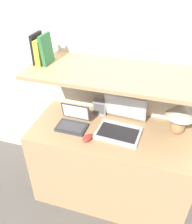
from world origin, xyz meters
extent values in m
plane|color=#56514C|center=(0.00, 0.00, 0.00)|extent=(12.00, 12.00, 0.00)
cube|color=silver|center=(0.00, 0.66, 1.20)|extent=(6.00, 0.05, 2.40)
cube|color=tan|center=(0.00, 0.30, 0.39)|extent=(1.31, 0.59, 0.77)
cube|color=silver|center=(0.00, 0.61, 0.62)|extent=(1.31, 0.04, 1.23)
cube|color=tan|center=(0.00, 0.37, 1.25)|extent=(1.31, 0.53, 0.03)
ellipsoid|color=#B27A4C|center=(0.49, 0.42, 0.84)|extent=(0.11, 0.11, 0.13)
cylinder|color=tan|center=(0.49, 0.42, 0.92)|extent=(0.02, 0.02, 0.03)
cone|color=#B2AD99|center=(0.49, 0.42, 1.00)|extent=(0.22, 0.22, 0.12)
cube|color=silver|center=(0.05, 0.28, 0.78)|extent=(0.36, 0.27, 0.02)
cube|color=#232326|center=(0.05, 0.27, 0.79)|extent=(0.31, 0.20, 0.00)
cube|color=silver|center=(0.06, 0.45, 0.92)|extent=(0.35, 0.12, 0.25)
cube|color=white|center=(0.06, 0.45, 0.92)|extent=(0.31, 0.10, 0.22)
cube|color=#333338|center=(-0.33, 0.24, 0.78)|extent=(0.24, 0.16, 0.02)
cube|color=#47474C|center=(-0.33, 0.23, 0.79)|extent=(0.21, 0.12, 0.00)
cube|color=#333338|center=(-0.32, 0.34, 0.87)|extent=(0.24, 0.04, 0.15)
cube|color=white|center=(-0.32, 0.33, 0.87)|extent=(0.22, 0.03, 0.13)
ellipsoid|color=red|center=(-0.16, 0.14, 0.79)|extent=(0.08, 0.11, 0.04)
cube|color=gray|center=(-0.16, 0.51, 0.84)|extent=(0.12, 0.06, 0.14)
cube|color=#59595B|center=(-0.16, 0.48, 0.84)|extent=(0.09, 0.00, 0.10)
cube|color=black|center=(-0.61, 0.37, 1.37)|extent=(0.02, 0.15, 0.22)
cube|color=gold|center=(-0.58, 0.37, 1.35)|extent=(0.04, 0.17, 0.19)
cube|color=#2D7042|center=(-0.54, 0.37, 1.37)|extent=(0.04, 0.15, 0.22)
camera|label=1|loc=(0.30, -1.15, 1.98)|focal=38.00mm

